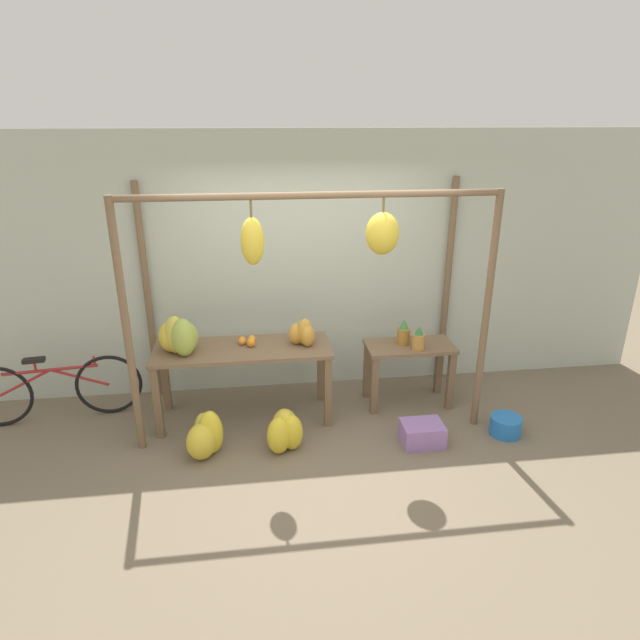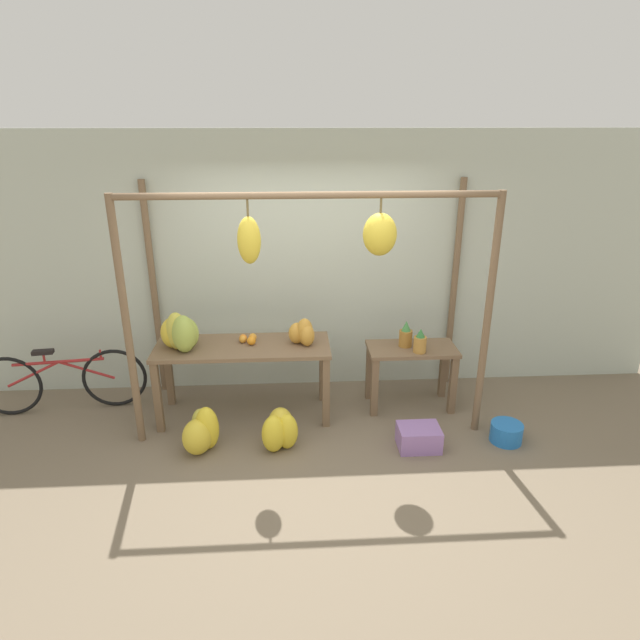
% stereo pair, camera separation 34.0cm
% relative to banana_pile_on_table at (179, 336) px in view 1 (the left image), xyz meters
% --- Properties ---
extents(ground_plane, '(20.00, 20.00, 0.00)m').
position_rel_banana_pile_on_table_xyz_m(ground_plane, '(1.25, -0.87, -0.95)').
color(ground_plane, '#756651').
extents(shop_wall_back, '(8.00, 0.08, 2.80)m').
position_rel_banana_pile_on_table_xyz_m(shop_wall_back, '(1.25, 0.74, 0.45)').
color(shop_wall_back, '#B7C1B2').
rests_on(shop_wall_back, ground_plane).
extents(stall_awning, '(3.32, 1.20, 2.32)m').
position_rel_banana_pile_on_table_xyz_m(stall_awning, '(1.34, -0.15, 0.68)').
color(stall_awning, brown).
rests_on(stall_awning, ground_plane).
extents(display_table_main, '(1.73, 0.64, 0.78)m').
position_rel_banana_pile_on_table_xyz_m(display_table_main, '(0.59, 0.03, -0.28)').
color(display_table_main, brown).
rests_on(display_table_main, ground_plane).
extents(display_table_side, '(0.91, 0.46, 0.68)m').
position_rel_banana_pile_on_table_xyz_m(display_table_side, '(2.32, 0.12, -0.43)').
color(display_table_side, brown).
rests_on(display_table_side, ground_plane).
extents(banana_pile_on_table, '(0.45, 0.51, 0.38)m').
position_rel_banana_pile_on_table_xyz_m(banana_pile_on_table, '(0.00, 0.00, 0.00)').
color(banana_pile_on_table, '#9EB247').
rests_on(banana_pile_on_table, display_table_main).
extents(orange_pile, '(0.17, 0.18, 0.09)m').
position_rel_banana_pile_on_table_xyz_m(orange_pile, '(0.64, 0.09, -0.13)').
color(orange_pile, orange).
rests_on(orange_pile, display_table_main).
extents(pineapple_cluster, '(0.24, 0.29, 0.28)m').
position_rel_banana_pile_on_table_xyz_m(pineapple_cluster, '(2.30, 0.08, -0.16)').
color(pineapple_cluster, '#A3702D').
rests_on(pineapple_cluster, display_table_side).
extents(banana_pile_ground_left, '(0.41, 0.47, 0.43)m').
position_rel_banana_pile_on_table_xyz_m(banana_pile_ground_left, '(0.23, -0.58, -0.76)').
color(banana_pile_ground_left, yellow).
rests_on(banana_pile_ground_left, ground_plane).
extents(banana_pile_ground_right, '(0.38, 0.43, 0.38)m').
position_rel_banana_pile_on_table_xyz_m(banana_pile_ground_right, '(0.95, -0.58, -0.76)').
color(banana_pile_ground_right, yellow).
rests_on(banana_pile_ground_right, ground_plane).
extents(fruit_crate_white, '(0.39, 0.29, 0.21)m').
position_rel_banana_pile_on_table_xyz_m(fruit_crate_white, '(2.24, -0.67, -0.84)').
color(fruit_crate_white, '#9970B7').
rests_on(fruit_crate_white, ground_plane).
extents(blue_bucket, '(0.30, 0.30, 0.19)m').
position_rel_banana_pile_on_table_xyz_m(blue_bucket, '(3.09, -0.62, -0.85)').
color(blue_bucket, blue).
rests_on(blue_bucket, ground_plane).
extents(parked_bicycle, '(1.68, 0.24, 0.70)m').
position_rel_banana_pile_on_table_xyz_m(parked_bicycle, '(-1.31, 0.23, -0.60)').
color(parked_bicycle, black).
rests_on(parked_bicycle, ground_plane).
extents(papaya_pile, '(0.31, 0.29, 0.27)m').
position_rel_banana_pile_on_table_xyz_m(papaya_pile, '(1.19, 0.02, -0.05)').
color(papaya_pile, gold).
rests_on(papaya_pile, display_table_main).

